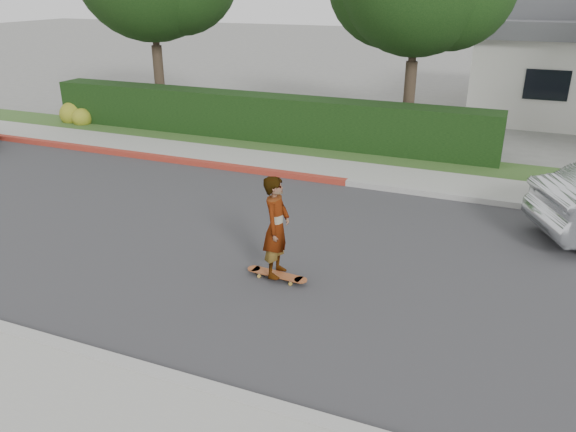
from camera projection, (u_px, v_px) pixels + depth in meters
ground at (237, 242)px, 11.07m from camera, size 120.00×120.00×0.00m
road at (237, 242)px, 11.07m from camera, size 60.00×8.00×0.01m
curb_near at (97, 357)px, 7.54m from camera, size 60.00×0.20×0.15m
sidewalk_near at (47, 401)px, 6.78m from camera, size 60.00×1.60×0.12m
curb_far at (310, 178)px, 14.54m from camera, size 60.00×0.20×0.15m
curb_red_section at (149, 157)px, 16.31m from camera, size 12.00×0.21×0.15m
sidewalk_far at (321, 168)px, 15.32m from camera, size 60.00×1.60×0.12m
planting_strip at (339, 154)px, 16.69m from camera, size 60.00×1.60×0.10m
hedge at (256, 118)px, 17.99m from camera, size 15.00×1.00×1.50m
flowering_shrub at (75, 115)px, 20.23m from camera, size 1.40×1.00×0.90m
skateboard at (277, 275)px, 9.64m from camera, size 1.14×0.30×0.10m
skateboarder at (276, 227)px, 9.30m from camera, size 0.46×0.67×1.76m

